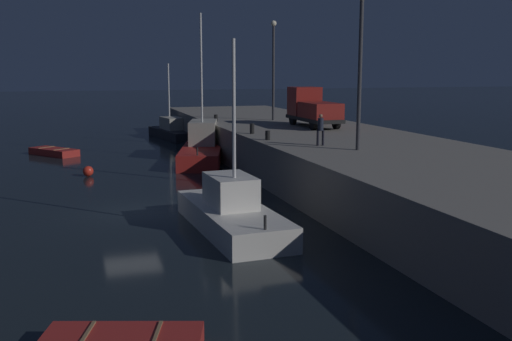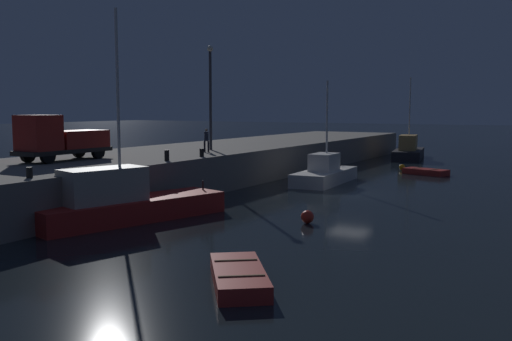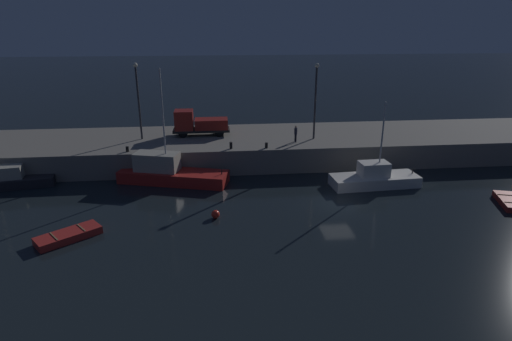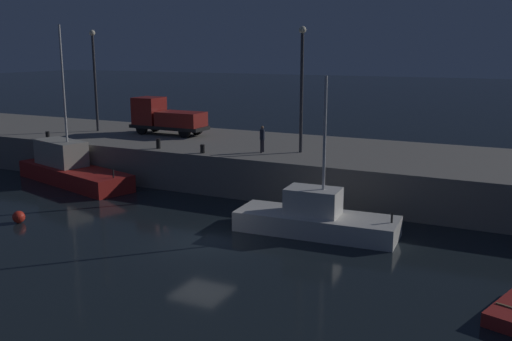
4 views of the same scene
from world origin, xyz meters
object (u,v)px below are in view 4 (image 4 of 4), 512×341
object	(u,v)px
fishing_boat_blue	(70,168)
bollard_west	(48,135)
fishing_trawler_red	(316,218)
lamp_post_east	(302,79)
dockworker	(262,137)
lamp_post_west	(95,72)
bollard_central	(158,144)
utility_truck	(165,117)
bollard_east	(202,149)
mooring_buoy_near	(19,217)

from	to	relation	value
fishing_boat_blue	bollard_west	bearing A→B (deg)	153.32
fishing_trawler_red	bollard_west	size ratio (longest dim) A/B	16.18
lamp_post_east	dockworker	xyz separation A→B (m)	(-2.11, -1.08, -3.51)
lamp_post_east	lamp_post_west	bearing A→B (deg)	174.49
bollard_central	lamp_post_west	bearing A→B (deg)	153.32
utility_truck	bollard_east	xyz separation A→B (m)	(6.54, -5.47, -1.01)
lamp_post_east	bollard_east	world-z (taller)	lamp_post_east
mooring_buoy_near	lamp_post_east	xyz separation A→B (m)	(10.31, 12.64, 6.57)
fishing_boat_blue	fishing_trawler_red	bearing A→B (deg)	-8.69
mooring_buoy_near	bollard_east	xyz separation A→B (m)	(5.03, 9.72, 2.38)
lamp_post_east	mooring_buoy_near	bearing A→B (deg)	-129.22
lamp_post_east	utility_truck	distance (m)	12.51
utility_truck	bollard_west	bearing A→B (deg)	-140.31
lamp_post_west	bollard_central	size ratio (longest dim) A/B	11.95
fishing_trawler_red	fishing_boat_blue	distance (m)	18.45
fishing_boat_blue	dockworker	distance (m)	13.06
lamp_post_west	mooring_buoy_near	bearing A→B (deg)	-63.08
dockworker	lamp_post_west	bearing A→B (deg)	169.84
fishing_trawler_red	dockworker	size ratio (longest dim) A/B	4.79
dockworker	bollard_central	xyz separation A→B (m)	(-6.54, -1.72, -0.62)
fishing_boat_blue	lamp_post_west	bearing A→B (deg)	116.35
lamp_post_east	bollard_west	size ratio (longest dim) A/B	15.56
lamp_post_west	dockworker	distance (m)	16.12
bollard_east	dockworker	bearing A→B (deg)	30.05
fishing_trawler_red	fishing_boat_blue	size ratio (longest dim) A/B	0.77
lamp_post_west	bollard_west	distance (m)	6.20
utility_truck	bollard_east	size ratio (longest dim) A/B	11.31
lamp_post_east	dockworker	bearing A→B (deg)	-152.94
mooring_buoy_near	bollard_west	world-z (taller)	bollard_west
fishing_trawler_red	lamp_post_east	size ratio (longest dim) A/B	1.04
lamp_post_west	lamp_post_east	xyz separation A→B (m)	(17.59, -1.70, -0.03)
mooring_buoy_near	bollard_central	xyz separation A→B (m)	(1.67, 9.84, 2.44)
fishing_boat_blue	bollard_east	world-z (taller)	fishing_boat_blue
fishing_boat_blue	bollard_central	world-z (taller)	fishing_boat_blue
fishing_boat_blue	utility_truck	distance (m)	8.18
dockworker	bollard_west	distance (m)	16.24
mooring_buoy_near	bollard_central	bearing A→B (deg)	80.39
mooring_buoy_near	utility_truck	xyz separation A→B (m)	(-1.51, 15.19, 3.39)
mooring_buoy_near	dockworker	size ratio (longest dim) A/B	0.38
fishing_boat_blue	mooring_buoy_near	distance (m)	8.96
fishing_boat_blue	mooring_buoy_near	world-z (taller)	fishing_boat_blue
lamp_post_west	bollard_central	bearing A→B (deg)	-26.68
bollard_east	fishing_boat_blue	bearing A→B (deg)	-168.93
bollard_east	lamp_post_east	bearing A→B (deg)	28.87
lamp_post_east	bollard_east	bearing A→B (deg)	-151.13
dockworker	bollard_central	world-z (taller)	dockworker
utility_truck	mooring_buoy_near	bearing A→B (deg)	-84.33
lamp_post_west	utility_truck	distance (m)	6.66
fishing_trawler_red	bollard_west	world-z (taller)	fishing_trawler_red
lamp_post_west	utility_truck	bearing A→B (deg)	8.48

